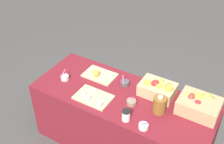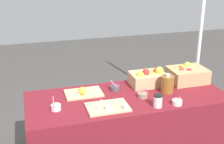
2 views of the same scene
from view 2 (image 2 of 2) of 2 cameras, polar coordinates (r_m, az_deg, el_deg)
table at (r=3.10m, az=2.71°, el=-10.71°), size 1.90×0.76×0.74m
apple_crate_left at (r=3.33m, az=13.81°, el=-0.33°), size 0.38×0.30×0.19m
apple_crate_middle at (r=3.16m, az=6.72°, el=-1.00°), size 0.35×0.25×0.19m
cutting_board_front at (r=2.70m, az=-0.75°, el=-6.56°), size 0.37×0.25×0.06m
cutting_board_back at (r=2.96m, az=-5.36°, el=-3.85°), size 0.35×0.24×0.09m
sample_bowl_near at (r=2.71m, az=-10.42°, el=-6.46°), size 0.09×0.10×0.11m
sample_bowl_mid at (r=2.90m, az=5.72°, el=-4.30°), size 0.10×0.10×0.09m
sample_bowl_far at (r=2.81m, az=12.05°, el=-5.52°), size 0.09×0.10×0.10m
sample_bowl_extra at (r=3.04m, az=0.55°, el=-2.96°), size 0.10×0.10×0.10m
cider_jug at (r=3.02m, az=10.27°, el=-2.23°), size 0.13×0.13×0.19m
coffee_cup at (r=2.73m, az=8.54°, el=-5.34°), size 0.08×0.08×0.12m
tent_pole at (r=3.87m, az=16.21°, el=7.37°), size 0.04×0.04×2.29m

